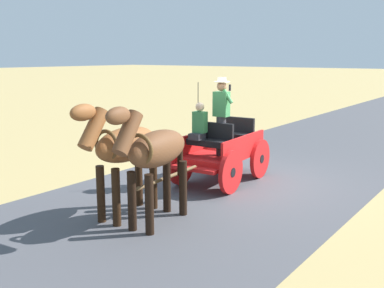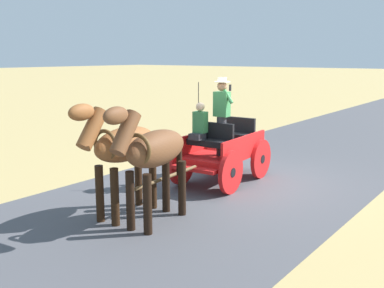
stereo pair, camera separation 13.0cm
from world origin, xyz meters
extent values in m
plane|color=tan|center=(0.00, 0.00, 0.00)|extent=(200.00, 200.00, 0.00)
cube|color=#4C4C51|center=(0.00, 0.00, 0.00)|extent=(5.95, 160.00, 0.01)
cube|color=red|center=(0.34, 0.38, 0.66)|extent=(1.35, 2.28, 0.12)
cube|color=red|center=(-0.23, 0.34, 0.94)|extent=(0.21, 2.09, 0.44)
cube|color=red|center=(0.91, 0.42, 0.94)|extent=(0.21, 2.09, 0.44)
cube|color=red|center=(0.25, 1.59, 0.56)|extent=(1.09, 0.32, 0.08)
cube|color=red|center=(0.42, -0.82, 0.48)|extent=(0.73, 0.25, 0.06)
cube|color=black|center=(0.30, 0.98, 1.04)|extent=(1.04, 0.43, 0.14)
cube|color=black|center=(0.31, 0.80, 1.26)|extent=(1.02, 0.15, 0.44)
cube|color=black|center=(0.37, -0.12, 1.04)|extent=(1.04, 0.43, 0.14)
cube|color=black|center=(0.39, -0.30, 1.26)|extent=(1.02, 0.15, 0.44)
cylinder|color=red|center=(-0.36, 1.10, 0.48)|extent=(0.17, 0.96, 0.96)
cylinder|color=black|center=(-0.36, 1.10, 0.48)|extent=(0.13, 0.22, 0.21)
cylinder|color=red|center=(0.93, 1.19, 0.48)|extent=(0.17, 0.96, 0.96)
cylinder|color=black|center=(0.93, 1.19, 0.48)|extent=(0.13, 0.22, 0.21)
cylinder|color=red|center=(-0.26, -0.44, 0.48)|extent=(0.17, 0.96, 0.96)
cylinder|color=black|center=(-0.26, -0.44, 0.48)|extent=(0.13, 0.22, 0.21)
cylinder|color=red|center=(1.04, -0.35, 0.48)|extent=(0.17, 0.96, 0.96)
cylinder|color=black|center=(1.04, -0.35, 0.48)|extent=(0.13, 0.22, 0.21)
cylinder|color=brown|center=(0.18, 2.57, 0.61)|extent=(0.21, 2.00, 0.07)
cylinder|color=black|center=(0.60, 1.00, 1.74)|extent=(0.02, 0.02, 1.30)
cylinder|color=#2D2D33|center=(0.17, 0.70, 1.17)|extent=(0.22, 0.22, 0.90)
cube|color=#387F47|center=(0.17, 0.70, 1.90)|extent=(0.35, 0.24, 0.56)
sphere|color=#9E7051|center=(0.17, 0.70, 2.30)|extent=(0.22, 0.22, 0.22)
cylinder|color=beige|center=(0.17, 0.70, 2.40)|extent=(0.36, 0.36, 0.01)
cylinder|color=beige|center=(0.17, 0.70, 2.45)|extent=(0.20, 0.20, 0.10)
cylinder|color=#387F47|center=(-0.02, 0.72, 2.08)|extent=(0.27, 0.10, 0.32)
cube|color=black|center=(-0.08, 0.74, 2.28)|extent=(0.02, 0.07, 0.14)
cube|color=#2D2D33|center=(0.54, 1.12, 1.18)|extent=(0.30, 0.34, 0.14)
cube|color=#387F47|center=(0.55, 1.00, 1.49)|extent=(0.31, 0.22, 0.48)
sphere|color=beige|center=(0.55, 1.00, 1.84)|extent=(0.20, 0.20, 0.20)
ellipsoid|color=brown|center=(-0.23, 3.34, 1.37)|extent=(0.74, 1.61, 0.64)
cylinder|color=black|center=(-0.47, 3.87, 0.53)|extent=(0.15, 0.15, 1.05)
cylinder|color=black|center=(-0.11, 3.91, 0.53)|extent=(0.15, 0.15, 1.05)
cylinder|color=black|center=(-0.35, 2.78, 0.53)|extent=(0.15, 0.15, 1.05)
cylinder|color=black|center=(0.02, 2.82, 0.53)|extent=(0.15, 0.15, 1.05)
cylinder|color=brown|center=(-0.33, 4.18, 1.77)|extent=(0.33, 0.67, 0.73)
ellipsoid|color=brown|center=(-0.35, 4.40, 2.07)|extent=(0.28, 0.56, 0.28)
cube|color=black|center=(-0.32, 4.16, 1.81)|extent=(0.12, 0.51, 0.56)
cylinder|color=black|center=(-0.14, 2.61, 1.07)|extent=(0.11, 0.11, 0.70)
torus|color=brown|center=(-0.29, 3.89, 1.45)|extent=(0.55, 0.13, 0.55)
ellipsoid|color=brown|center=(0.48, 3.39, 1.37)|extent=(0.69, 1.60, 0.64)
cylinder|color=black|center=(0.26, 3.92, 0.53)|extent=(0.15, 0.15, 1.05)
cylinder|color=black|center=(0.62, 3.95, 0.53)|extent=(0.15, 0.15, 1.05)
cylinder|color=black|center=(0.35, 2.84, 0.53)|extent=(0.15, 0.15, 1.05)
cylinder|color=black|center=(0.71, 2.87, 0.53)|extent=(0.15, 0.15, 1.05)
cylinder|color=brown|center=(0.41, 4.24, 1.77)|extent=(0.31, 0.67, 0.73)
ellipsoid|color=brown|center=(0.40, 4.45, 2.07)|extent=(0.26, 0.56, 0.28)
cube|color=black|center=(0.41, 4.22, 1.81)|extent=(0.10, 0.51, 0.56)
cylinder|color=black|center=(0.54, 2.66, 1.07)|extent=(0.11, 0.11, 0.70)
torus|color=brown|center=(0.44, 3.94, 1.45)|extent=(0.55, 0.12, 0.55)
camera|label=1|loc=(-5.28, 9.14, 2.97)|focal=41.67mm
camera|label=2|loc=(-5.38, 9.06, 2.97)|focal=41.67mm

